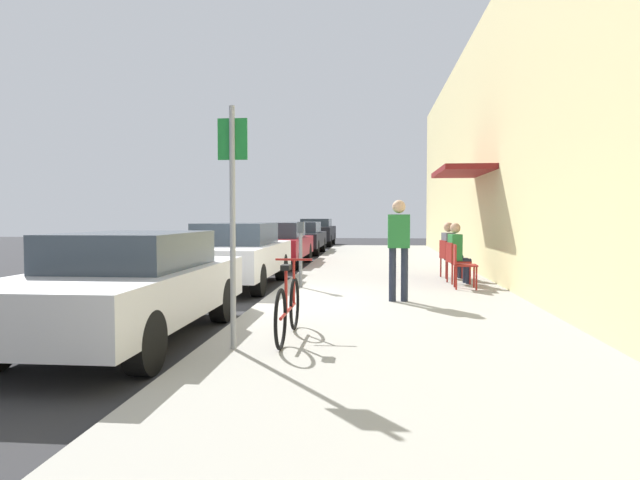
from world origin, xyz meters
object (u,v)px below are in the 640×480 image
parked_car_4 (316,231)px  cafe_chair_0 (461,263)px  bicycle_0 (288,308)px  cafe_chair_1 (455,260)px  cafe_chair_2 (448,256)px  parked_car_2 (277,243)px  street_sign (233,208)px  seated_patron_1 (458,251)px  parked_car_3 (300,237)px  parked_car_1 (236,254)px  parking_meter (301,249)px  seated_patron_2 (451,248)px  parked_car_0 (129,285)px  pedestrian_standing (399,242)px

parked_car_4 → cafe_chair_0: (4.73, -17.99, -0.13)m
bicycle_0 → cafe_chair_1: bicycle_0 is taller
bicycle_0 → cafe_chair_2: (2.72, 6.69, 0.14)m
cafe_chair_1 → parked_car_2: bearing=132.2°
street_sign → bicycle_0: (0.51, 0.53, -1.16)m
cafe_chair_0 → bicycle_0: bearing=-119.7°
seated_patron_1 → street_sign: bearing=-118.1°
parked_car_3 → seated_patron_1: bearing=-66.0°
parked_car_2 → parked_car_4: bearing=90.0°
cafe_chair_0 → seated_patron_1: size_ratio=0.67×
parked_car_1 → parking_meter: bearing=-29.0°
parking_meter → seated_patron_2: size_ratio=1.02×
parked_car_2 → cafe_chair_1: (4.73, -5.21, -0.08)m
parked_car_4 → cafe_chair_1: (4.73, -17.13, -0.13)m
parked_car_4 → cafe_chair_0: parked_car_4 is taller
parked_car_2 → parked_car_1: bearing=-90.0°
cafe_chair_0 → seated_patron_1: (0.06, 0.86, 0.19)m
parked_car_0 → parked_car_2: 10.63m
parked_car_2 → parked_car_3: bearing=90.0°
parked_car_1 → bicycle_0: parked_car_1 is taller
cafe_chair_0 → cafe_chair_2: bearing=90.0°
parked_car_2 → cafe_chair_1: bearing=-47.8°
parked_car_0 → street_sign: 1.91m
parked_car_4 → seated_patron_1: size_ratio=3.41×
parked_car_0 → cafe_chair_2: 8.03m
parked_car_4 → pedestrian_standing: 20.06m
parked_car_4 → seated_patron_1: parked_car_4 is taller
parked_car_2 → cafe_chair_0: 7.69m
parked_car_0 → parked_car_3: (0.00, 16.18, -0.01)m
parked_car_0 → parked_car_1: 5.31m
parked_car_1 → parking_meter: size_ratio=3.33×
parked_car_4 → seated_patron_2: 16.75m
cafe_chair_2 → pedestrian_standing: size_ratio=0.51×
parked_car_1 → cafe_chair_1: bearing=1.3°
pedestrian_standing → parked_car_0: bearing=-140.8°
parked_car_4 → parking_meter: parking_meter is taller
bicycle_0 → street_sign: bearing=-134.0°
cafe_chair_0 → parked_car_0: bearing=-136.1°
parked_car_0 → parked_car_1: bearing=90.0°
pedestrian_standing → parked_car_2: bearing=113.6°
parked_car_3 → street_sign: bearing=-84.9°
parked_car_0 → bicycle_0: parked_car_0 is taller
parked_car_1 → cafe_chair_2: (4.73, 1.18, -0.10)m
parked_car_2 → seated_patron_1: 7.07m
parked_car_3 → seated_patron_1: (4.79, -10.75, 0.12)m
parking_meter → seated_patron_2: parking_meter is taller
parked_car_4 → parking_meter: (1.55, -18.10, 0.14)m
parked_car_2 → parked_car_4: (0.00, 11.92, 0.04)m
cafe_chair_1 → bicycle_0: bearing=-115.8°
street_sign → seated_patron_1: (3.29, 6.15, -0.82)m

